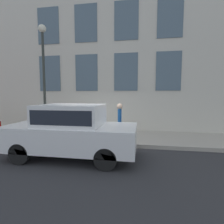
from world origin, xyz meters
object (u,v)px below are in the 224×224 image
Objects in this scene: street_lamp at (44,68)px; fire_hydrant at (104,131)px; person at (120,118)px; parked_car_white_near at (71,129)px.

fire_hydrant is at bearing -94.72° from street_lamp.
parked_car_white_near is (-2.12, 1.40, -0.15)m from person.
street_lamp is at bearing 85.28° from fire_hydrant.
street_lamp is (0.25, 3.02, 2.92)m from fire_hydrant.
street_lamp is (0.18, 3.70, 2.32)m from person.
fire_hydrant is at bearing -136.15° from person.
parked_car_white_near is at bearing -134.98° from street_lamp.
parked_car_white_near reaches higher than person.
fire_hydrant is 4.21m from street_lamp.
street_lamp reaches higher than parked_car_white_near.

